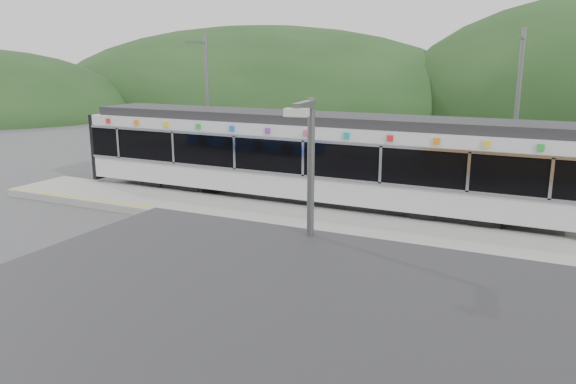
% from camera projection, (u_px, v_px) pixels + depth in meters
% --- Properties ---
extents(ground, '(120.00, 120.00, 0.00)m').
position_uv_depth(ground, '(245.00, 251.00, 17.62)').
color(ground, '#4C4C4F').
rests_on(ground, ground).
extents(hills, '(146.00, 149.00, 26.00)m').
position_uv_depth(hills, '(474.00, 231.00, 19.65)').
color(hills, '#1E3D19').
rests_on(hills, ground).
extents(platform, '(26.00, 3.20, 0.30)m').
position_uv_depth(platform, '(290.00, 220.00, 20.48)').
color(platform, '#9E9E99').
rests_on(platform, ground).
extents(yellow_line, '(26.00, 0.10, 0.01)m').
position_uv_depth(yellow_line, '(274.00, 225.00, 19.30)').
color(yellow_line, yellow).
rests_on(yellow_line, platform).
extents(train, '(20.44, 3.01, 3.74)m').
position_uv_depth(train, '(307.00, 156.00, 22.62)').
color(train, black).
rests_on(train, ground).
extents(catenary_mast_west, '(0.18, 1.80, 7.00)m').
position_uv_depth(catenary_mast_west, '(207.00, 105.00, 27.23)').
color(catenary_mast_west, slate).
rests_on(catenary_mast_west, ground).
extents(catenary_mast_east, '(0.18, 1.80, 7.00)m').
position_uv_depth(catenary_mast_east, '(516.00, 119.00, 21.32)').
color(catenary_mast_east, slate).
rests_on(catenary_mast_east, ground).
extents(lamp_post, '(0.37, 0.96, 5.28)m').
position_uv_depth(lamp_post, '(308.00, 227.00, 9.29)').
color(lamp_post, slate).
rests_on(lamp_post, ground).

